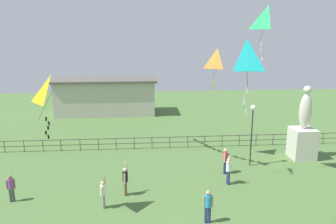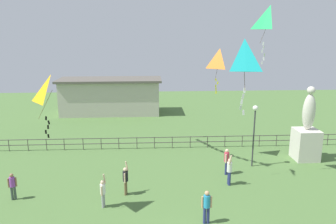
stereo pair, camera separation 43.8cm
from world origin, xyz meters
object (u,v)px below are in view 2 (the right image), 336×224
object	(u,v)px
person_3	(207,205)
person_4	(12,185)
statue_monument	(306,136)
lamppost	(255,122)
person_5	(229,169)
person_1	(103,191)
person_2	(227,160)
person_0	(125,179)
kite_5	(269,20)
kite_2	(52,92)
kite_1	(244,60)
kite_4	(219,61)

from	to	relation	value
person_3	person_4	world-z (taller)	person_3
statue_monument	lamppost	world-z (taller)	statue_monument
person_4	person_5	xyz separation A→B (m)	(12.36, 1.15, 0.10)
lamppost	person_1	size ratio (longest dim) A/B	2.41
person_2	person_0	bearing A→B (deg)	-159.05
kite_5	kite_2	bearing A→B (deg)	-161.32
statue_monument	kite_1	world-z (taller)	kite_1
person_3	kite_4	bearing A→B (deg)	75.69
lamppost	kite_5	distance (m)	6.76
person_0	person_5	xyz separation A→B (m)	(6.18, 0.89, 0.03)
statue_monument	kite_4	bearing A→B (deg)	173.33
person_4	person_5	bearing A→B (deg)	5.31
lamppost	person_0	distance (m)	9.46
person_1	person_4	world-z (taller)	person_1
person_3	person_4	size ratio (longest dim) A/B	1.10
kite_4	person_4	bearing A→B (deg)	-155.26
person_2	kite_5	distance (m)	8.97
person_0	kite_1	bearing A→B (deg)	-42.86
statue_monument	person_0	distance (m)	13.59
person_4	kite_5	xyz separation A→B (m)	(14.60, 2.30, 8.82)
person_3	kite_5	xyz separation A→B (m)	(4.32, 5.23, 8.73)
kite_1	person_3	bearing A→B (deg)	122.74
person_1	statue_monument	bearing A→B (deg)	23.80
person_4	kite_4	world-z (taller)	kite_4
kite_5	person_0	bearing A→B (deg)	-166.38
person_0	kite_5	distance (m)	12.31
person_5	kite_2	world-z (taller)	kite_2
statue_monument	kite_4	distance (m)	8.39
statue_monument	kite_4	size ratio (longest dim) A/B	1.77
lamppost	person_5	distance (m)	4.17
statue_monument	lamppost	size ratio (longest dim) A/B	1.25
person_2	kite_1	bearing A→B (deg)	-100.15
kite_2	person_2	bearing A→B (deg)	24.37
person_3	kite_1	xyz separation A→B (m)	(0.99, -1.54, 7.04)
kite_4	kite_2	bearing A→B (deg)	-142.09
lamppost	kite_1	world-z (taller)	kite_1
person_3	person_4	xyz separation A→B (m)	(-10.27, 2.93, -0.09)
kite_1	lamppost	bearing A→B (deg)	68.07
person_2	person_5	distance (m)	1.56
person_2	person_3	distance (m)	6.07
person_0	person_2	size ratio (longest dim) A/B	1.12
kite_1	person_0	bearing A→B (deg)	137.14
person_3	kite_4	world-z (taller)	kite_4
lamppost	person_5	world-z (taller)	lamppost
lamppost	kite_4	bearing A→B (deg)	139.19
statue_monument	person_4	distance (m)	19.55
kite_4	kite_5	bearing A→B (deg)	-58.60
person_0	person_1	size ratio (longest dim) A/B	1.08
kite_4	person_1	bearing A→B (deg)	-137.32
statue_monument	person_3	bearing A→B (deg)	-137.33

